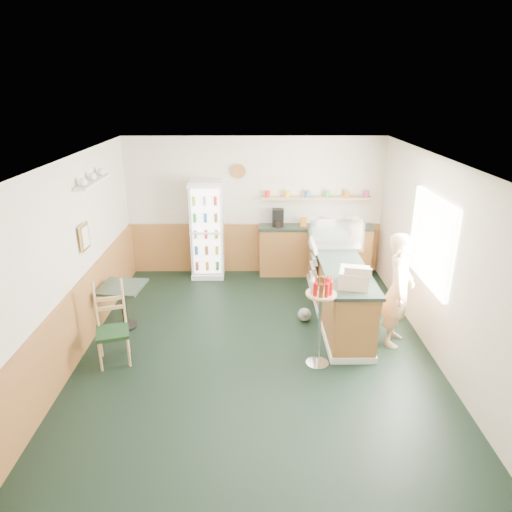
{
  "coord_description": "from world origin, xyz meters",
  "views": [
    {
      "loc": [
        -0.03,
        -5.72,
        3.6
      ],
      "look_at": [
        0.01,
        0.6,
        1.21
      ],
      "focal_mm": 32.0,
      "sensor_mm": 36.0,
      "label": 1
    }
  ],
  "objects_px": {
    "cash_register": "(354,278)",
    "cafe_chair": "(113,320)",
    "drinks_fridge": "(207,230)",
    "shopkeeper": "(399,290)",
    "display_case": "(336,234)",
    "condiment_stand": "(320,308)",
    "cafe_table": "(123,298)"
  },
  "relations": [
    {
      "from": "cash_register",
      "to": "cafe_chair",
      "type": "distance_m",
      "value": 3.34
    },
    {
      "from": "drinks_fridge",
      "to": "shopkeeper",
      "type": "xyz_separation_m",
      "value": [
        2.98,
        -2.56,
        -0.11
      ]
    },
    {
      "from": "drinks_fridge",
      "to": "display_case",
      "type": "bearing_deg",
      "value": -28.2
    },
    {
      "from": "cash_register",
      "to": "cafe_chair",
      "type": "bearing_deg",
      "value": -162.45
    },
    {
      "from": "display_case",
      "to": "condiment_stand",
      "type": "distance_m",
      "value": 2.01
    },
    {
      "from": "drinks_fridge",
      "to": "cash_register",
      "type": "bearing_deg",
      "value": -50.49
    },
    {
      "from": "cash_register",
      "to": "condiment_stand",
      "type": "relative_size",
      "value": 0.33
    },
    {
      "from": "condiment_stand",
      "to": "cafe_chair",
      "type": "height_order",
      "value": "condiment_stand"
    },
    {
      "from": "cafe_chair",
      "to": "shopkeeper",
      "type": "bearing_deg",
      "value": -11.03
    },
    {
      "from": "display_case",
      "to": "cafe_chair",
      "type": "height_order",
      "value": "display_case"
    },
    {
      "from": "cafe_table",
      "to": "shopkeeper",
      "type": "bearing_deg",
      "value": -6.57
    },
    {
      "from": "shopkeeper",
      "to": "cash_register",
      "type": "bearing_deg",
      "value": 130.53
    },
    {
      "from": "display_case",
      "to": "shopkeeper",
      "type": "relative_size",
      "value": 0.51
    },
    {
      "from": "cafe_table",
      "to": "cafe_chair",
      "type": "height_order",
      "value": "cafe_chair"
    },
    {
      "from": "cash_register",
      "to": "condiment_stand",
      "type": "xyz_separation_m",
      "value": [
        -0.5,
        -0.37,
        -0.26
      ]
    },
    {
      "from": "shopkeeper",
      "to": "cafe_table",
      "type": "distance_m",
      "value": 4.14
    },
    {
      "from": "cash_register",
      "to": "cafe_table",
      "type": "bearing_deg",
      "value": -177.09
    },
    {
      "from": "drinks_fridge",
      "to": "condiment_stand",
      "type": "height_order",
      "value": "drinks_fridge"
    },
    {
      "from": "display_case",
      "to": "cash_register",
      "type": "bearing_deg",
      "value": -90.0
    },
    {
      "from": "condiment_stand",
      "to": "cash_register",
      "type": "bearing_deg",
      "value": 36.6
    },
    {
      "from": "shopkeeper",
      "to": "cafe_table",
      "type": "bearing_deg",
      "value": 107.71
    },
    {
      "from": "shopkeeper",
      "to": "cafe_chair",
      "type": "height_order",
      "value": "shopkeeper"
    },
    {
      "from": "condiment_stand",
      "to": "cafe_table",
      "type": "distance_m",
      "value": 3.1
    },
    {
      "from": "cash_register",
      "to": "condiment_stand",
      "type": "bearing_deg",
      "value": -129.24
    },
    {
      "from": "display_case",
      "to": "cafe_table",
      "type": "relative_size",
      "value": 1.23
    },
    {
      "from": "cash_register",
      "to": "shopkeeper",
      "type": "bearing_deg",
      "value": 30.41
    },
    {
      "from": "shopkeeper",
      "to": "condiment_stand",
      "type": "height_order",
      "value": "shopkeeper"
    },
    {
      "from": "condiment_stand",
      "to": "cafe_chair",
      "type": "bearing_deg",
      "value": 176.35
    },
    {
      "from": "shopkeeper",
      "to": "condiment_stand",
      "type": "distance_m",
      "value": 1.33
    },
    {
      "from": "drinks_fridge",
      "to": "display_case",
      "type": "relative_size",
      "value": 2.19
    },
    {
      "from": "drinks_fridge",
      "to": "cash_register",
      "type": "relative_size",
      "value": 4.54
    },
    {
      "from": "condiment_stand",
      "to": "cafe_chair",
      "type": "relative_size",
      "value": 1.1
    }
  ]
}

